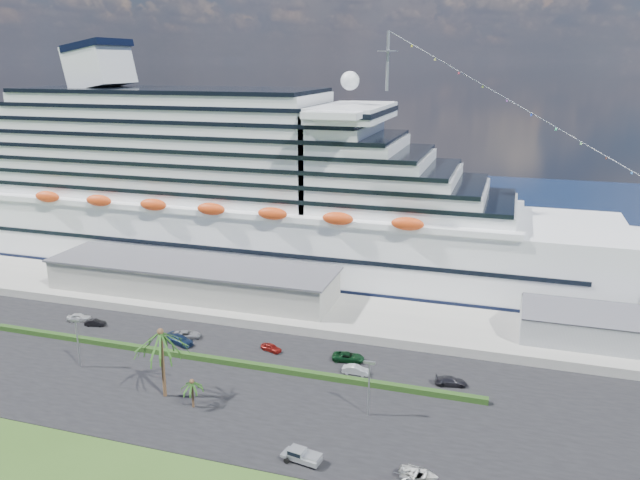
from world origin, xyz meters
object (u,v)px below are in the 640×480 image
(pickup_truck, at_px, (301,455))
(boat_trailer, at_px, (419,474))
(cruise_ship, at_px, (252,200))
(parked_car_3, at_px, (180,340))

(pickup_truck, relative_size, boat_trailer, 0.95)
(pickup_truck, bearing_deg, cruise_ship, 117.58)
(boat_trailer, bearing_deg, parked_car_3, 151.63)
(pickup_truck, distance_m, boat_trailer, 14.48)
(parked_car_3, xyz_separation_m, pickup_truck, (31.32, -25.36, 0.17))
(parked_car_3, relative_size, boat_trailer, 0.99)
(cruise_ship, height_order, parked_car_3, cruise_ship)
(cruise_ship, bearing_deg, boat_trailer, -53.54)
(cruise_ship, distance_m, boat_trailer, 86.36)
(cruise_ship, relative_size, boat_trailer, 34.89)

